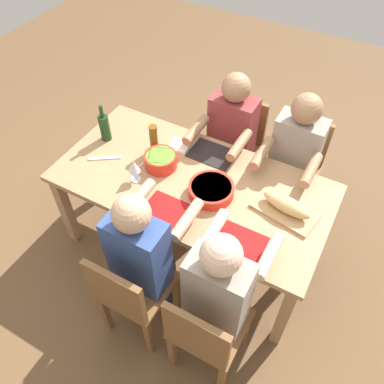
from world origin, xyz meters
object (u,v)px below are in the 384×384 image
object	(u,v)px
diner_near_center	(230,135)
wine_glass	(134,167)
serving_bowl_salad	(161,160)
cutting_board	(285,210)
diner_far_left	(221,289)
beer_bottle	(154,139)
chair_near_center	(237,142)
bread_loaf	(287,205)
serving_bowl_fruit	(211,190)
chair_far_left	(204,333)
diner_near_left	(293,157)
wine_bottle	(105,127)
napkin_stack	(180,146)
chair_near_left	(296,163)
dining_table	(192,189)
diner_far_center	(143,251)
chair_far_center	(130,293)

from	to	relation	value
diner_near_center	wine_glass	distance (m)	0.85
serving_bowl_salad	cutting_board	bearing A→B (deg)	-178.04
diner_far_left	beer_bottle	bearing A→B (deg)	-39.55
chair_near_center	bread_loaf	size ratio (longest dim) A/B	2.66
serving_bowl_fruit	diner_near_center	bearing A→B (deg)	-75.65
chair_far_left	serving_bowl_salad	world-z (taller)	chair_far_left
diner_near_center	diner_near_left	bearing A→B (deg)	180.00
wine_bottle	napkin_stack	size ratio (longest dim) A/B	2.07
napkin_stack	wine_bottle	bearing A→B (deg)	18.77
chair_far_left	beer_bottle	size ratio (longest dim) A/B	3.86
chair_near_left	serving_bowl_fruit	distance (m)	0.94
serving_bowl_salad	bread_loaf	xyz separation A→B (m)	(-0.89, -0.03, 0.01)
beer_bottle	chair_far_left	bearing A→B (deg)	134.07
chair_far_left	wine_bottle	distance (m)	1.58
dining_table	wine_glass	distance (m)	0.43
chair_near_left	serving_bowl_salad	distance (m)	1.12
diner_near_center	bread_loaf	xyz separation A→B (m)	(-0.63, 0.55, 0.11)
wine_bottle	beer_bottle	bearing A→B (deg)	-171.51
chair_near_center	diner_far_center	distance (m)	1.40
chair_near_center	serving_bowl_salad	world-z (taller)	chair_near_center
cutting_board	wine_glass	bearing A→B (deg)	12.87
cutting_board	diner_near_center	bearing A→B (deg)	-40.72
diner_near_left	serving_bowl_fruit	xyz separation A→B (m)	(0.34, 0.64, 0.08)
chair_near_center	diner_near_left	size ratio (longest dim) A/B	0.71
chair_near_left	napkin_stack	xyz separation A→B (m)	(0.75, 0.53, 0.27)
diner_near_left	wine_glass	bearing A→B (deg)	42.25
dining_table	diner_far_left	world-z (taller)	diner_far_left
chair_far_center	wine_glass	bearing A→B (deg)	-61.24
serving_bowl_fruit	bread_loaf	bearing A→B (deg)	-168.76
chair_near_left	bread_loaf	bearing A→B (deg)	99.77
chair_near_center	diner_far_left	bearing A→B (deg)	110.21
serving_bowl_salad	cutting_board	distance (m)	0.89
diner_far_center	chair_near_left	distance (m)	1.49
chair_near_center	chair_far_center	world-z (taller)	same
diner_far_left	wine_glass	size ratio (longest dim) A/B	7.23
dining_table	chair_near_left	distance (m)	0.95
bread_loaf	wine_bottle	size ratio (longest dim) A/B	1.10
diner_near_left	bread_loaf	size ratio (longest dim) A/B	3.75
dining_table	chair_far_left	distance (m)	0.95
serving_bowl_fruit	chair_far_center	bearing A→B (deg)	77.56
chair_far_center	wine_bottle	size ratio (longest dim) A/B	2.93
chair_far_center	cutting_board	size ratio (longest dim) A/B	2.12
diner_far_left	beer_bottle	size ratio (longest dim) A/B	5.45
diner_near_left	napkin_stack	bearing A→B (deg)	24.68
chair_far_center	dining_table	bearing A→B (deg)	-90.00
dining_table	serving_bowl_salad	world-z (taller)	serving_bowl_salad
napkin_stack	chair_far_left	bearing A→B (deg)	125.91
diner_near_left	wine_glass	world-z (taller)	diner_near_left
wine_glass	napkin_stack	world-z (taller)	wine_glass
chair_far_center	diner_far_center	distance (m)	0.28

